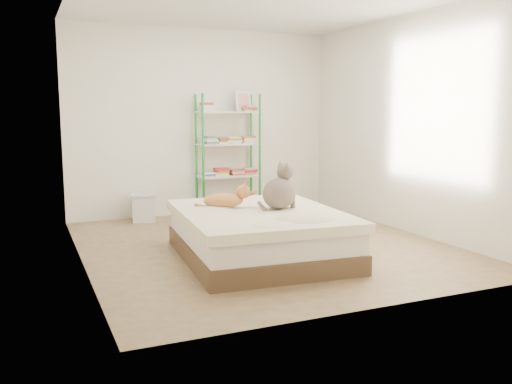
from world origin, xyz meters
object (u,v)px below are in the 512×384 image
bed (259,234)px  cardboard_box (282,211)px  grey_cat (279,186)px  shelf_unit (228,155)px  white_bin (144,207)px  orange_cat (223,198)px

bed → cardboard_box: bed is taller
bed → grey_cat: size_ratio=4.39×
shelf_unit → cardboard_box: 1.19m
white_bin → cardboard_box: bearing=-26.4°
orange_cat → shelf_unit: (0.83, 2.06, 0.27)m
grey_cat → cardboard_box: (0.75, 1.46, -0.55)m
grey_cat → shelf_unit: bearing=-26.7°
shelf_unit → bed: bearing=-103.4°
bed → orange_cat: bearing=139.4°
bed → cardboard_box: bearing=60.8°
orange_cat → shelf_unit: shelf_unit is taller
shelf_unit → cardboard_box: bearing=-64.7°
bed → shelf_unit: bearing=81.1°
bed → white_bin: size_ratio=5.30×
orange_cat → cardboard_box: (1.24, 1.18, -0.42)m
bed → white_bin: bed is taller
grey_cat → shelf_unit: (0.33, 2.34, 0.14)m
grey_cat → cardboard_box: bearing=-45.7°
orange_cat → shelf_unit: size_ratio=0.28×
cardboard_box → orange_cat: bearing=-128.5°
shelf_unit → cardboard_box: size_ratio=3.46×
cardboard_box → grey_cat: bearing=-109.1°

